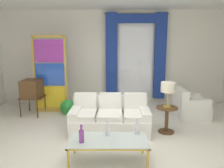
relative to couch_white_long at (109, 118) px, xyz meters
The scene contains 14 objects.
ground_plane 0.68m from the couch_white_long, 81.70° to the right, with size 16.00×16.00×0.00m, color silver.
wall_rear 2.73m from the couch_white_long, 87.94° to the left, with size 8.00×0.12×3.00m, color white.
curtained_window 2.82m from the couch_white_long, 70.83° to the left, with size 2.00×0.17×2.70m.
couch_white_long is the anchor object (origin of this frame).
coffee_table 1.38m from the couch_white_long, 90.80° to the right, with size 1.35×0.66×0.41m.
bottle_blue_decanter 1.27m from the couch_white_long, 66.65° to the right, with size 0.07×0.07×0.30m.
bottle_crystal_tall 1.58m from the couch_white_long, 107.07° to the right, with size 0.08×0.08×0.31m.
bottle_amber_squat 1.23m from the couch_white_long, 91.72° to the right, with size 0.07×0.07×0.29m.
vintage_tv 2.53m from the couch_white_long, 150.93° to the left, with size 0.62×0.64×1.35m.
armchair_white 2.32m from the couch_white_long, 23.88° to the left, with size 0.86×0.86×0.80m.
stained_glass_divider 2.40m from the couch_white_long, 139.46° to the left, with size 0.95×0.05×2.20m.
peacock_figurine 1.62m from the couch_white_long, 137.74° to the left, with size 0.44×0.60×0.50m.
round_side_table 1.29m from the couch_white_long, ahead, with size 0.48×0.48×0.59m.
table_lamp_brass 1.47m from the couch_white_long, ahead, with size 0.32×0.32×0.57m.
Camera 1 is at (-0.04, -4.44, 2.08)m, focal length 36.99 mm.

